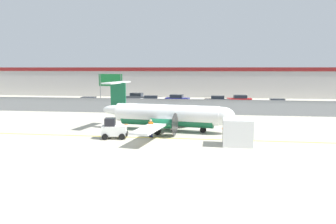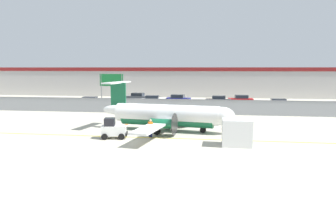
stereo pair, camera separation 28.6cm
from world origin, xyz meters
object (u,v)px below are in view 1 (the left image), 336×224
Objects in this scene: baggage_tug at (114,129)px; traffic_cone_far_left at (224,126)px; ground_crew_worker at (151,127)px; parked_car_0 at (88,102)px; parked_car_4 at (217,100)px; commuter_airplane at (169,115)px; parked_car_6 at (276,104)px; traffic_cone_near_left at (126,122)px; parked_car_1 at (136,97)px; traffic_cone_far_right at (110,131)px; parked_car_5 at (239,100)px; parked_car_2 at (152,100)px; cargo_container at (238,132)px; parked_car_3 at (177,99)px; highway_sign at (111,83)px; traffic_cone_near_right at (189,123)px.

traffic_cone_far_left is (10.10, 6.20, -0.54)m from baggage_tug.
parked_car_0 is at bearing -117.83° from ground_crew_worker.
ground_crew_worker is at bearing 79.81° from parked_car_4.
parked_car_4 is (21.03, 5.00, 0.00)m from parked_car_0.
parked_car_6 is (14.07, 19.20, -0.71)m from commuter_airplane.
parked_car_4 is at bearing 63.14° from traffic_cone_near_left.
commuter_airplane reaches higher than traffic_cone_far_left.
parked_car_1 is at bearing -16.74° from parked_car_6.
baggage_tug is 2.01m from traffic_cone_far_right.
ground_crew_worker is at bearing 67.00° from parked_car_5.
baggage_tug reaches higher than parked_car_0.
parked_car_1 is 25.58m from parked_car_6.
traffic_cone_far_right is at bearing -145.32° from commuter_airplane.
ground_crew_worker is 2.66× the size of traffic_cone_far_right.
baggage_tug reaches higher than traffic_cone_far_right.
parked_car_1 is 6.64m from parked_car_2.
cargo_container is at bearing -83.34° from traffic_cone_far_left.
parked_car_3 is 1.01× the size of parked_car_5.
traffic_cone_far_right is 0.15× the size of parked_car_0.
baggage_tug is 3.88× the size of traffic_cone_near_left.
parked_car_5 is at bearing 55.80° from baggage_tug.
parked_car_0 is at bearing 116.46° from traffic_cone_far_right.
cargo_container is 0.57× the size of parked_car_4.
ground_crew_worker is 7.97m from cargo_container.
traffic_cone_far_left is at bearing 156.12° from ground_crew_worker.
highway_sign is (-8.86, -10.36, 3.24)m from parked_car_3.
parked_car_0 reaches higher than traffic_cone_near_left.
parked_car_3 is (4.11, 2.42, 0.00)m from parked_car_2.
highway_sign is at bearing 94.10° from parked_car_1.
cargo_container reaches higher than baggage_tug.
traffic_cone_far_left is at bearing 21.66° from baggage_tug.
cargo_container is 0.57× the size of parked_car_2.
commuter_airplane reaches higher than parked_car_0.
parked_car_3 is at bearing -16.93° from parked_car_6.
parked_car_2 is (-0.61, 25.12, 0.58)m from traffic_cone_far_right.
baggage_tug is 20.19m from highway_sign.
highway_sign reaches higher than parked_car_5.
parked_car_6 is (15.95, -5.74, 0.00)m from parked_car_3.
commuter_airplane is 3.73× the size of parked_car_2.
traffic_cone_far_left is at bearing 78.25° from parked_car_5.
traffic_cone_near_right is 0.15× the size of parked_car_0.
baggage_tug is at bearing -148.45° from traffic_cone_far_left.
traffic_cone_near_left is 23.09m from parked_car_4.
parked_car_3 is at bearing 74.99° from baggage_tug.
commuter_airplane is 3.67× the size of parked_car_1.
parked_car_3 is (2.62, 29.27, 0.04)m from baggage_tug.
parked_car_1 and parked_car_3 have the same top height.
baggage_tug is at bearing -130.58° from traffic_cone_near_right.
highway_sign is (-5.36, 17.19, 3.83)m from traffic_cone_far_right.
parked_car_2 is at bearing -6.54° from parked_car_6.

